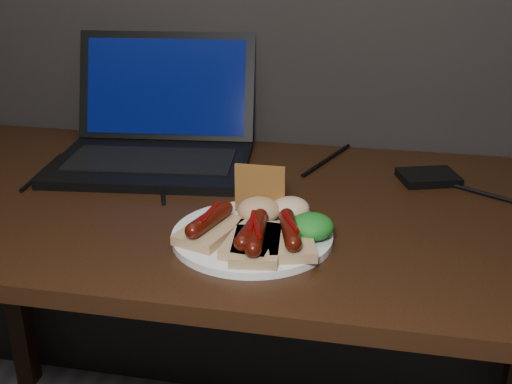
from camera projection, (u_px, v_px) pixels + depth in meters
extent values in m
cube|color=black|center=(215.00, 207.00, 1.18)|extent=(1.40, 0.70, 0.03)
cube|color=black|center=(12.00, 271.00, 1.71)|extent=(0.05, 0.05, 0.72)
cube|color=black|center=(151.00, 164.00, 1.32)|extent=(0.42, 0.31, 0.02)
cube|color=black|center=(151.00, 159.00, 1.31)|extent=(0.35, 0.19, 0.00)
cube|color=black|center=(166.00, 86.00, 1.43)|extent=(0.40, 0.14, 0.23)
cube|color=#06083E|center=(166.00, 86.00, 1.43)|extent=(0.36, 0.11, 0.20)
cube|color=black|center=(428.00, 177.00, 1.25)|extent=(0.13, 0.11, 0.02)
cylinder|color=black|center=(162.00, 185.00, 1.23)|extent=(0.07, 0.17, 0.01)
cylinder|color=black|center=(327.00, 160.00, 1.36)|extent=(0.08, 0.21, 0.01)
cylinder|color=black|center=(486.00, 194.00, 1.18)|extent=(0.12, 0.08, 0.01)
cylinder|color=black|center=(42.00, 172.00, 1.29)|extent=(0.03, 0.20, 0.01)
cylinder|color=white|center=(252.00, 236.00, 1.02)|extent=(0.29, 0.29, 0.01)
cube|color=tan|center=(210.00, 231.00, 1.01)|extent=(0.10, 0.13, 0.02)
cylinder|color=#511205|center=(210.00, 219.00, 1.00)|extent=(0.05, 0.10, 0.02)
sphere|color=#511205|center=(193.00, 231.00, 0.96)|extent=(0.03, 0.02, 0.02)
sphere|color=#511205|center=(225.00, 208.00, 1.04)|extent=(0.03, 0.02, 0.02)
cylinder|color=#5B0404|center=(209.00, 212.00, 0.99)|extent=(0.01, 0.07, 0.01)
cube|color=tan|center=(252.00, 241.00, 0.97)|extent=(0.08, 0.12, 0.02)
cylinder|color=#511205|center=(252.00, 229.00, 0.97)|extent=(0.03, 0.10, 0.02)
sphere|color=#511205|center=(242.00, 243.00, 0.92)|extent=(0.02, 0.02, 0.02)
sphere|color=#511205|center=(260.00, 216.00, 1.01)|extent=(0.02, 0.02, 0.02)
cylinder|color=#5B0404|center=(252.00, 222.00, 0.96)|extent=(0.02, 0.07, 0.01)
cube|color=tan|center=(290.00, 241.00, 0.97)|extent=(0.10, 0.13, 0.02)
cylinder|color=#511205|center=(290.00, 229.00, 0.97)|extent=(0.05, 0.10, 0.02)
sphere|color=#511205|center=(293.00, 244.00, 0.92)|extent=(0.03, 0.02, 0.02)
sphere|color=#511205|center=(287.00, 216.00, 1.01)|extent=(0.03, 0.02, 0.02)
cylinder|color=#5B0404|center=(290.00, 222.00, 0.96)|extent=(0.04, 0.07, 0.01)
cube|color=tan|center=(256.00, 247.00, 0.96)|extent=(0.08, 0.12, 0.02)
cylinder|color=#511205|center=(256.00, 234.00, 0.95)|extent=(0.04, 0.10, 0.02)
sphere|color=#511205|center=(253.00, 249.00, 0.91)|extent=(0.03, 0.02, 0.02)
sphere|color=#511205|center=(259.00, 221.00, 0.99)|extent=(0.02, 0.02, 0.02)
cylinder|color=#5B0404|center=(256.00, 227.00, 0.94)|extent=(0.03, 0.07, 0.01)
cube|color=#A66A2D|center=(260.00, 189.00, 1.07)|extent=(0.09, 0.01, 0.08)
ellipsoid|color=#105013|center=(312.00, 226.00, 1.00)|extent=(0.07, 0.07, 0.04)
ellipsoid|color=maroon|center=(259.00, 210.00, 1.05)|extent=(0.07, 0.07, 0.04)
ellipsoid|color=beige|center=(290.00, 208.00, 1.06)|extent=(0.06, 0.06, 0.04)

